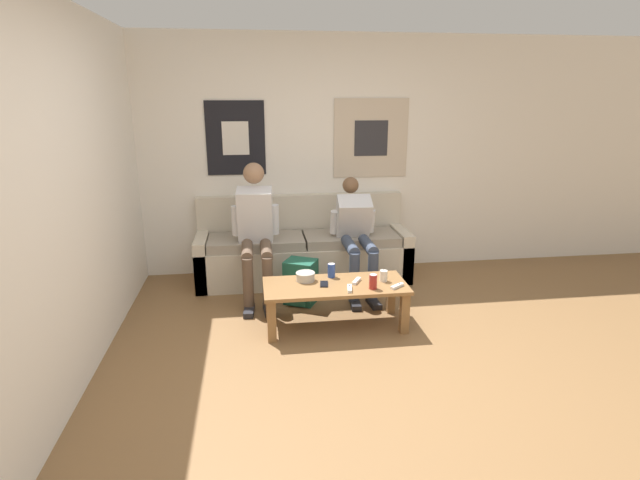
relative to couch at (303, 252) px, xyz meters
name	(u,v)px	position (x,y,z in m)	size (l,w,h in m)	color
ground_plane	(363,381)	(0.20, -2.09, -0.30)	(18.00, 18.00, 0.00)	brown
wall_back	(317,157)	(0.20, 0.34, 0.98)	(10.00, 0.07, 2.55)	white
wall_left	(43,213)	(-1.72, -2.09, 0.97)	(0.05, 10.00, 2.55)	white
couch	(303,252)	(0.00, 0.00, 0.00)	(2.24, 0.68, 0.88)	beige
coffee_table	(335,291)	(0.15, -1.19, 0.02)	(1.22, 0.53, 0.39)	olive
person_seated_adult	(256,226)	(-0.50, -0.37, 0.40)	(0.47, 0.90, 1.29)	brown
person_seated_teen	(356,231)	(0.50, -0.35, 0.31)	(0.47, 0.98, 1.11)	#384256
backpack	(300,283)	(-0.10, -0.66, -0.10)	(0.36, 0.34, 0.42)	#1E5642
ceramic_bowl	(305,276)	(-0.09, -1.08, 0.13)	(0.17, 0.17, 0.08)	#B7B2A8
pillar_candle	(384,276)	(0.57, -1.18, 0.13)	(0.07, 0.07, 0.11)	silver
drink_can_blue	(331,270)	(0.14, -1.02, 0.15)	(0.07, 0.07, 0.12)	#28479E
drink_can_red	(373,282)	(0.44, -1.33, 0.15)	(0.07, 0.07, 0.12)	maroon
game_controller_near_left	(357,281)	(0.34, -1.17, 0.10)	(0.10, 0.14, 0.03)	white
game_controller_near_right	(350,288)	(0.24, -1.34, 0.10)	(0.06, 0.15, 0.03)	white
game_controller_far_center	(397,286)	(0.65, -1.34, 0.10)	(0.14, 0.11, 0.03)	white
cell_phone	(324,284)	(0.05, -1.19, 0.09)	(0.08, 0.14, 0.01)	black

